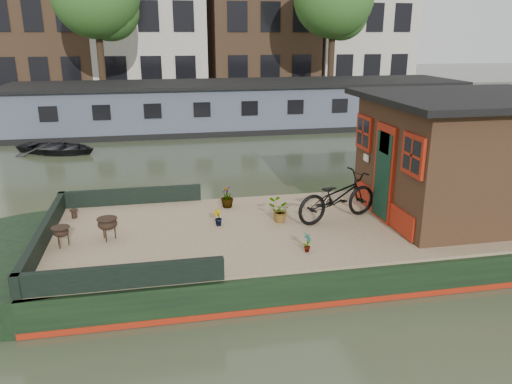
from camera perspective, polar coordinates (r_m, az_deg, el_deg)
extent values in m
plane|color=#2B3320|center=(10.39, 11.63, -6.52)|extent=(120.00, 120.00, 0.00)
cube|color=black|center=(10.27, 11.73, -4.99)|extent=(12.00, 4.00, 0.60)
cylinder|color=black|center=(9.76, -23.15, -7.36)|extent=(4.00, 4.00, 0.60)
cube|color=maroon|center=(10.36, 11.65, -6.22)|extent=(12.02, 4.02, 0.10)
cube|color=#A08462|center=(10.15, 11.85, -3.30)|extent=(11.80, 3.80, 0.05)
cube|color=black|center=(9.54, -23.06, -4.48)|extent=(0.12, 4.00, 0.35)
cube|color=black|center=(11.15, -14.07, -0.46)|extent=(3.00, 0.12, 0.35)
cube|color=black|center=(7.58, -15.15, -9.34)|extent=(3.00, 0.12, 0.35)
cube|color=#301E12|center=(10.86, 23.02, 3.52)|extent=(3.50, 3.00, 2.30)
cube|color=black|center=(10.66, 23.80, 9.83)|extent=(4.00, 3.50, 0.12)
cube|color=maroon|center=(10.02, 14.41, 2.12)|extent=(0.06, 0.80, 1.90)
cube|color=black|center=(10.03, 14.28, 1.84)|extent=(0.04, 0.64, 1.70)
cube|color=maroon|center=(8.98, 17.54, 4.02)|extent=(0.06, 0.72, 0.72)
cube|color=maroon|center=(10.82, 12.28, 6.66)|extent=(0.06, 0.72, 0.72)
imported|color=black|center=(9.93, 9.26, -0.53)|extent=(1.93, 1.16, 0.96)
imported|color=maroon|center=(9.63, -4.39, -2.95)|extent=(0.22, 0.22, 0.32)
imported|color=#B46B34|center=(9.77, 2.66, -2.16)|extent=(0.43, 0.38, 0.46)
imported|color=brown|center=(10.61, -3.32, -0.51)|extent=(0.32, 0.32, 0.48)
imported|color=#9F4D2E|center=(8.50, 5.88, -5.78)|extent=(0.21, 0.22, 0.34)
cylinder|color=black|center=(10.66, -20.07, -2.35)|extent=(0.16, 0.16, 0.18)
cylinder|color=black|center=(7.81, -14.60, -9.10)|extent=(0.17, 0.17, 0.20)
imported|color=black|center=(19.80, -21.76, 5.09)|extent=(3.64, 3.25, 0.62)
cube|color=#444A5B|center=(23.23, -1.66, 9.75)|extent=(20.00, 4.00, 2.00)
cube|color=black|center=(23.11, -1.68, 12.33)|extent=(20.40, 4.40, 0.12)
cube|color=black|center=(23.37, -1.64, 7.61)|extent=(20.00, 4.05, 0.24)
cube|color=#47443F|center=(29.68, -3.81, 10.37)|extent=(60.00, 6.00, 0.90)
cylinder|color=#332316|center=(27.84, -17.28, 14.23)|extent=(0.36, 0.36, 4.00)
sphere|color=#2A561C|center=(28.08, -16.40, 19.24)|extent=(3.00, 3.00, 3.00)
cylinder|color=#332316|center=(29.42, 8.58, 14.95)|extent=(0.36, 0.36, 4.00)
sphere|color=#2A561C|center=(29.90, 9.75, 19.54)|extent=(3.00, 3.00, 3.00)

